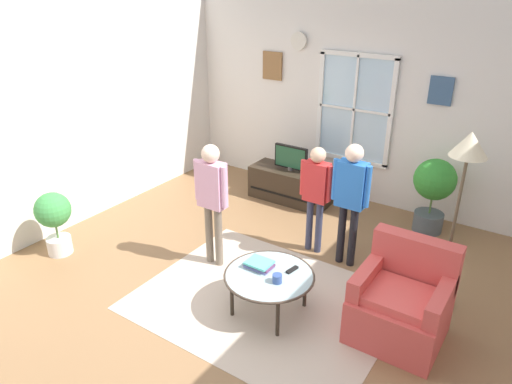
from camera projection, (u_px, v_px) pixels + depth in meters
name	position (u px, v px, depth m)	size (l,w,h in m)	color
ground_plane	(238.00, 305.00, 4.63)	(6.05, 6.52, 0.02)	olive
back_wall	(368.00, 98.00, 6.31)	(5.45, 0.17, 2.91)	silver
side_wall_left	(41.00, 117.00, 5.44)	(0.12, 5.92, 2.91)	silver
area_rug	(265.00, 301.00, 4.67)	(2.42, 1.91, 0.01)	#C6B29E
tv_stand	(290.00, 185.00, 6.70)	(1.15, 0.47, 0.46)	#2D2319
television	(291.00, 158.00, 6.53)	(0.50, 0.08, 0.35)	#4C4C4C
armchair	(401.00, 304.00, 4.12)	(0.76, 0.74, 0.87)	#D14C47
coffee_table	(269.00, 277.00, 4.38)	(0.85, 0.85, 0.42)	#99B2B7
book_stack	(259.00, 264.00, 4.47)	(0.27, 0.20, 0.06)	#7271B6
cup	(277.00, 279.00, 4.25)	(0.09, 0.09, 0.08)	#334C8C
remote_near_books	(292.00, 270.00, 4.43)	(0.04, 0.14, 0.02)	black
person_pink_shirt	(212.00, 192.00, 4.95)	(0.42, 0.19, 1.39)	#726656
person_red_shirt	(316.00, 188.00, 5.22)	(0.38, 0.17, 1.27)	#333851
person_blue_shirt	(351.00, 192.00, 4.94)	(0.42, 0.19, 1.40)	black
potted_plant_by_window	(434.00, 188.00, 5.74)	(0.51, 0.51, 0.95)	#4C565B
potted_plant_corner	(54.00, 217.00, 5.30)	(0.40, 0.40, 0.76)	silver
floor_lamp	(466.00, 164.00, 4.03)	(0.32, 0.32, 1.76)	black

